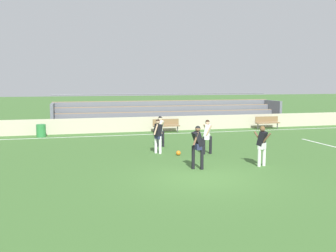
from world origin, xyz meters
TOP-DOWN VIEW (x-y plane):
  - ground_plane at (0.00, 0.00)m, footprint 160.00×160.00m
  - field_line_sideline at (0.00, 11.21)m, footprint 44.00×0.12m
  - field_line_penalty_mark at (8.85, 4.83)m, footprint 0.12×4.40m
  - sideline_wall at (0.00, 12.74)m, footprint 48.00×0.16m
  - bleacher_stand at (2.80, 14.94)m, footprint 17.30×2.99m
  - bench_far_left at (9.23, 11.83)m, footprint 1.80×0.40m
  - bench_near_bin at (1.68, 11.83)m, footprint 1.80×0.40m
  - trash_bin at (-6.31, 11.78)m, footprint 0.57×0.57m
  - player_dark_pressing_high at (-0.51, 4.76)m, footprint 0.53×0.45m
  - player_white_on_ball at (1.70, 4.04)m, footprint 0.47×0.63m
  - player_dark_wide_left at (2.94, 1.10)m, footprint 0.51×0.69m
  - player_white_overlapping at (0.01, 6.51)m, footprint 0.50×0.61m
  - player_dark_trailing_run at (0.26, 1.24)m, footprint 0.52×0.44m
  - soccer_ball at (0.30, 4.07)m, footprint 0.22×0.22m

SIDE VIEW (x-z plane):
  - ground_plane at x=0.00m, z-range 0.00..0.00m
  - field_line_sideline at x=0.00m, z-range 0.00..0.01m
  - field_line_penalty_mark at x=8.85m, z-range 0.00..0.01m
  - soccer_ball at x=0.30m, z-range 0.00..0.22m
  - trash_bin at x=-6.31m, z-range 0.00..0.78m
  - sideline_wall at x=0.00m, z-range 0.00..1.00m
  - bench_far_left at x=9.23m, z-range 0.10..1.00m
  - bench_near_bin at x=1.68m, z-range 0.10..1.00m
  - player_white_overlapping at x=0.01m, z-range 0.15..1.76m
  - player_white_on_ball at x=1.70m, z-range 0.15..1.77m
  - player_dark_wide_left at x=2.94m, z-range 0.15..1.78m
  - player_dark_pressing_high at x=-0.51m, z-range 0.15..1.79m
  - player_dark_trailing_run at x=0.26m, z-range 0.17..1.87m
  - bleacher_stand at x=2.80m, z-range -0.20..2.28m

